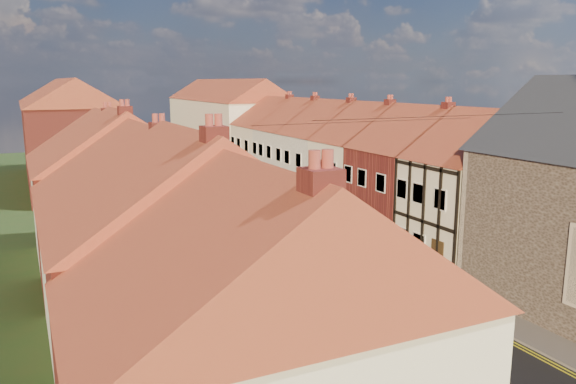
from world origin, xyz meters
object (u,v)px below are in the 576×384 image
(car_far, at_px, (157,193))
(pedestrian_right, at_px, (413,260))
(pedestrian_left, at_px, (348,344))
(car_distant_b, at_px, (191,169))
(lamppost, at_px, (215,199))
(car_distant, at_px, (144,173))
(car_mid, at_px, (244,240))

(car_far, height_order, pedestrian_right, pedestrian_right)
(pedestrian_left, relative_size, car_distant_b, 0.39)
(lamppost, height_order, pedestrian_right, lamppost)
(car_distant, height_order, car_distant_b, car_distant_b)
(lamppost, relative_size, car_far, 1.50)
(car_mid, relative_size, pedestrian_left, 2.39)
(pedestrian_left, relative_size, pedestrian_right, 1.08)
(car_distant, distance_m, pedestrian_right, 38.06)
(lamppost, distance_m, car_far, 18.41)
(car_mid, height_order, car_distant, car_mid)
(lamppost, relative_size, car_distant, 1.48)
(pedestrian_right, bearing_deg, car_mid, -62.47)
(car_mid, height_order, car_distant_b, car_mid)
(car_mid, relative_size, car_distant_b, 0.94)
(pedestrian_right, relative_size, car_distant_b, 0.37)
(car_mid, distance_m, pedestrian_right, 10.43)
(lamppost, xyz_separation_m, car_far, (0.61, 18.16, -2.96))
(car_distant, relative_size, car_distant_b, 0.93)
(pedestrian_left, distance_m, pedestrian_right, 10.84)
(car_far, bearing_deg, pedestrian_right, -82.09)
(car_distant, bearing_deg, pedestrian_right, -62.84)
(car_mid, relative_size, car_far, 1.03)
(car_far, distance_m, pedestrian_left, 32.63)
(car_mid, xyz_separation_m, pedestrian_right, (6.47, -8.17, 0.24))
(car_mid, height_order, pedestrian_right, pedestrian_right)
(car_distant_b, bearing_deg, lamppost, 58.49)
(car_distant, height_order, pedestrian_right, pedestrian_right)
(lamppost, height_order, pedestrian_left, lamppost)
(car_far, relative_size, car_distant_b, 0.92)
(car_mid, xyz_separation_m, pedestrian_left, (-1.83, -15.14, 0.30))
(pedestrian_left, height_order, pedestrian_right, pedestrian_left)
(car_far, xyz_separation_m, car_distant, (1.25, 11.84, -0.02))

